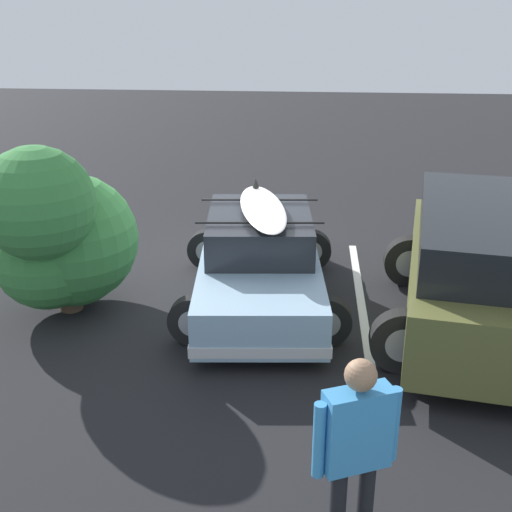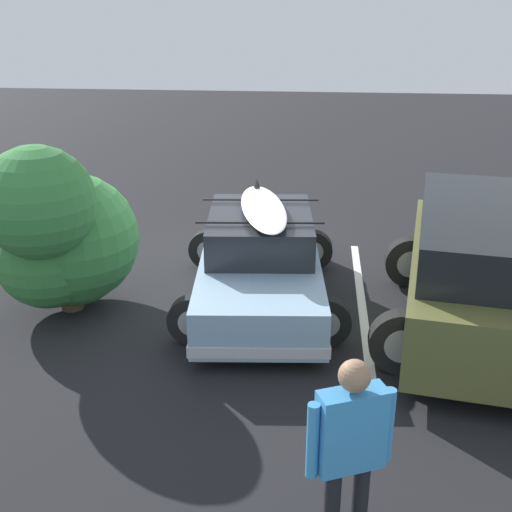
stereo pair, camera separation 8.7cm
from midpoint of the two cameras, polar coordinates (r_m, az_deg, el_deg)
The scene contains 6 objects.
ground_plane at distance 10.11m, azimuth -1.61°, elevation -2.03°, with size 44.00×44.00×0.02m, color black.
parking_stripe at distance 9.35m, azimuth 9.66°, elevation -4.36°, with size 4.79×0.12×0.00m, color silver.
sedan_car at distance 9.13m, azimuth 0.65°, elevation -0.44°, with size 2.52×4.11×1.58m.
suv_car at distance 8.71m, azimuth 19.97°, elevation -1.10°, with size 3.03×4.55×1.69m.
person_bystander at distance 4.93m, azimuth 8.88°, elevation -16.25°, with size 0.64×0.38×1.77m.
bush_near_left at distance 9.01m, azimuth -16.59°, elevation 1.49°, with size 1.89×2.33×2.46m.
Camera 2 is at (-1.22, 9.16, 4.09)m, focal length 45.00 mm.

